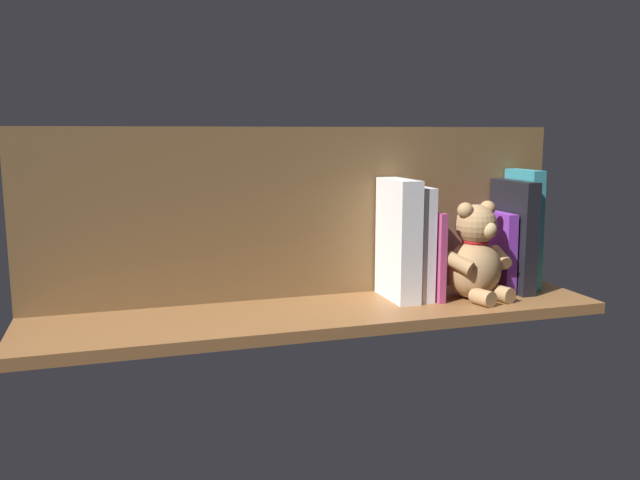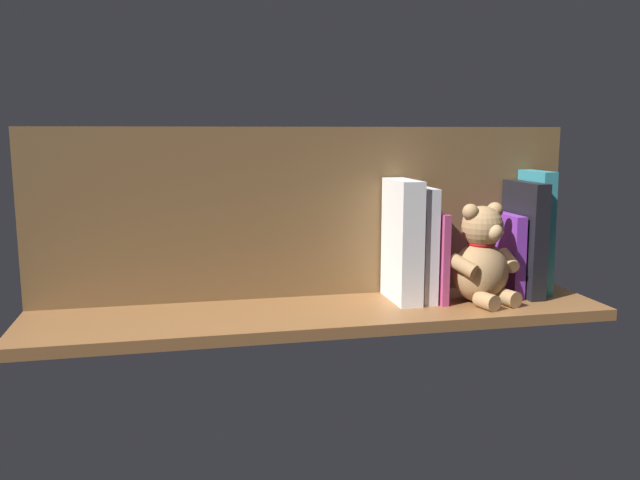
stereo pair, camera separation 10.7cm
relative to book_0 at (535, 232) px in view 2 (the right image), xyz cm
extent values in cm
cube|color=brown|center=(47.70, 4.14, -13.99)|extent=(111.85, 25.96, 2.20)
cube|color=brown|center=(47.70, -6.59, 4.54)|extent=(111.85, 1.50, 34.86)
cube|color=teal|center=(0.00, 0.00, 0.00)|extent=(3.38, 10.88, 25.83)
cube|color=black|center=(3.58, 1.63, -1.06)|extent=(3.19, 14.14, 23.66)
cube|color=purple|center=(6.82, 0.71, -4.38)|extent=(2.55, 12.31, 17.05)
ellipsoid|color=tan|center=(15.10, 5.78, -6.83)|extent=(13.86, 13.01, 12.13)
sphere|color=tan|center=(15.10, 5.78, 2.37)|extent=(8.34, 8.34, 8.34)
sphere|color=tan|center=(12.09, 4.95, 5.50)|extent=(3.22, 3.22, 3.22)
sphere|color=tan|center=(18.12, 6.62, 5.50)|extent=(3.22, 3.22, 3.22)
sphere|color=tan|center=(14.16, 9.20, 1.74)|extent=(3.22, 3.22, 3.22)
cylinder|color=tan|center=(9.14, 5.71, -4.70)|extent=(3.31, 6.17, 4.49)
cylinder|color=tan|center=(20.25, 8.78, -4.70)|extent=(5.77, 6.51, 4.49)
cylinder|color=tan|center=(11.09, 10.03, -11.28)|extent=(4.32, 5.24, 3.22)
cylinder|color=tan|center=(16.36, 11.48, -11.28)|extent=(4.32, 5.24, 3.22)
torus|color=red|center=(15.10, 5.78, -0.95)|extent=(6.81, 6.81, 0.95)
cube|color=#B23F72|center=(23.38, 1.38, -3.89)|extent=(1.44, 13.63, 18.01)
cube|color=silver|center=(26.00, 0.95, -1.41)|extent=(2.84, 12.79, 22.96)
cube|color=white|center=(30.19, 1.33, -0.63)|extent=(4.55, 13.35, 24.52)
camera|label=1|loc=(84.24, 121.57, 21.09)|focal=36.73mm
camera|label=2|loc=(73.89, 124.30, 21.09)|focal=36.73mm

